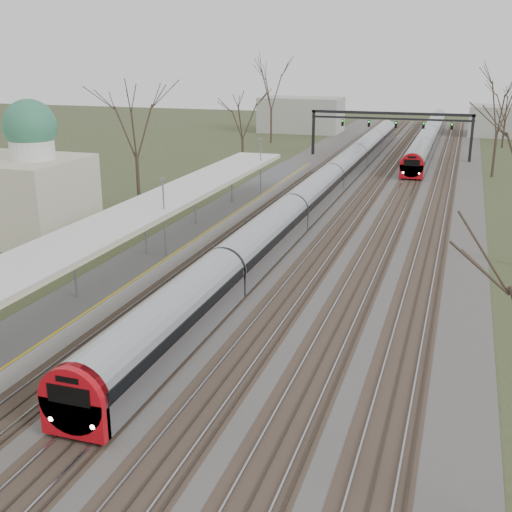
# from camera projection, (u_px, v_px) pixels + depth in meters

# --- Properties ---
(track_bed) EXTENTS (24.00, 160.00, 0.22)m
(track_bed) POSITION_uv_depth(u_px,v_px,m) (348.00, 208.00, 57.84)
(track_bed) COLOR #474442
(track_bed) RESTS_ON ground
(platform) EXTENTS (3.50, 69.00, 1.00)m
(platform) POSITION_uv_depth(u_px,v_px,m) (171.00, 247.00, 44.58)
(platform) COLOR #9E9B93
(platform) RESTS_ON ground
(canopy) EXTENTS (4.10, 50.00, 3.11)m
(canopy) POSITION_uv_depth(u_px,v_px,m) (137.00, 214.00, 39.45)
(canopy) COLOR slate
(canopy) RESTS_ON platform
(dome_building) EXTENTS (10.00, 8.00, 10.30)m
(dome_building) POSITION_uv_depth(u_px,v_px,m) (17.00, 189.00, 47.78)
(dome_building) COLOR beige
(dome_building) RESTS_ON ground
(signal_gantry) EXTENTS (21.00, 0.59, 6.08)m
(signal_gantry) POSITION_uv_depth(u_px,v_px,m) (391.00, 121.00, 83.55)
(signal_gantry) COLOR black
(signal_gantry) RESTS_ON ground
(tree_west_far) EXTENTS (5.50, 5.50, 11.33)m
(tree_west_far) POSITION_uv_depth(u_px,v_px,m) (135.00, 119.00, 54.16)
(tree_west_far) COLOR #2D231C
(tree_west_far) RESTS_ON ground
(train_near) EXTENTS (2.62, 90.21, 3.05)m
(train_near) POSITION_uv_depth(u_px,v_px,m) (331.00, 180.00, 63.12)
(train_near) COLOR #ACB0B7
(train_near) RESTS_ON ground
(train_far) EXTENTS (2.62, 60.21, 3.05)m
(train_far) POSITION_uv_depth(u_px,v_px,m) (429.00, 136.00, 96.49)
(train_far) COLOR #ACB0B7
(train_far) RESTS_ON ground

